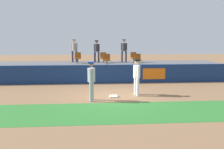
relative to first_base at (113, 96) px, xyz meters
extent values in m
plane|color=#846042|center=(-0.10, 0.18, -0.04)|extent=(60.00, 60.00, 0.00)
cube|color=#2D722D|center=(-0.10, -2.43, -0.04)|extent=(18.00, 2.80, 0.01)
cube|color=white|center=(0.00, 0.00, 0.00)|extent=(0.40, 0.40, 0.08)
cylinder|color=white|center=(1.20, 0.50, 0.42)|extent=(0.16, 0.16, 0.92)
cylinder|color=white|center=(1.25, 0.17, 0.42)|extent=(0.16, 0.16, 0.92)
cylinder|color=white|center=(1.22, 0.34, 1.20)|extent=(0.41, 0.41, 0.65)
sphere|color=tan|center=(1.22, 0.34, 1.71)|extent=(0.24, 0.24, 0.24)
cube|color=black|center=(1.22, 0.34, 1.79)|extent=(0.29, 0.29, 0.08)
cylinder|color=white|center=(1.19, 0.55, 1.23)|extent=(0.09, 0.09, 0.61)
cylinder|color=white|center=(1.26, 0.13, 1.23)|extent=(0.09, 0.09, 0.61)
ellipsoid|color=brown|center=(1.29, 0.57, 0.96)|extent=(0.15, 0.22, 0.28)
cylinder|color=#9EA3AD|center=(-1.06, -0.45, 0.42)|extent=(0.16, 0.16, 0.92)
cylinder|color=#9EA3AD|center=(-1.11, -0.78, 0.42)|extent=(0.16, 0.16, 0.92)
cylinder|color=#9EA3AD|center=(-1.09, -0.61, 1.20)|extent=(0.40, 0.40, 0.65)
sphere|color=#8C6647|center=(-1.09, -0.61, 1.71)|extent=(0.24, 0.24, 0.24)
cube|color=#193899|center=(-1.09, -0.61, 1.78)|extent=(0.28, 0.28, 0.08)
cylinder|color=#9EA3AD|center=(-1.06, -0.40, 1.22)|extent=(0.09, 0.09, 0.60)
cylinder|color=#9EA3AD|center=(-1.12, -0.82, 1.22)|extent=(0.09, 0.09, 0.60)
cube|color=navy|center=(-0.10, 3.76, 0.56)|extent=(18.00, 0.24, 1.21)
cube|color=orange|center=(2.98, 3.64, 0.56)|extent=(1.50, 0.02, 0.72)
cube|color=#59595E|center=(-0.10, 6.33, 0.45)|extent=(18.00, 4.80, 0.98)
cylinder|color=#4C4C51|center=(2.16, 6.93, 1.14)|extent=(0.08, 0.08, 0.40)
cube|color=#8C4714|center=(2.16, 6.93, 1.34)|extent=(0.44, 0.44, 0.08)
cube|color=#8C4714|center=(2.16, 7.12, 1.58)|extent=(0.44, 0.06, 0.40)
cylinder|color=#4C4C51|center=(-2.22, 6.93, 1.14)|extent=(0.08, 0.08, 0.40)
cube|color=#8C4714|center=(-2.22, 6.93, 1.34)|extent=(0.47, 0.44, 0.08)
cube|color=#8C4714|center=(-2.22, 7.12, 1.58)|extent=(0.47, 0.06, 0.40)
cylinder|color=#4C4C51|center=(-0.23, 6.93, 1.14)|extent=(0.08, 0.08, 0.40)
cube|color=#8C4714|center=(-0.23, 6.93, 1.34)|extent=(0.46, 0.44, 0.08)
cube|color=#8C4714|center=(-0.23, 7.12, 1.58)|extent=(0.46, 0.06, 0.40)
cylinder|color=#4C4C51|center=(2.15, 5.13, 1.14)|extent=(0.08, 0.08, 0.40)
cube|color=#8C4714|center=(2.15, 5.13, 1.34)|extent=(0.47, 0.44, 0.08)
cube|color=#8C4714|center=(2.15, 5.32, 1.58)|extent=(0.47, 0.06, 0.40)
cylinder|color=#4C4C51|center=(-0.06, 5.13, 1.14)|extent=(0.08, 0.08, 0.40)
cube|color=#8C4714|center=(-0.06, 5.13, 1.34)|extent=(0.48, 0.44, 0.08)
cube|color=#8C4714|center=(-0.06, 5.32, 1.58)|extent=(0.48, 0.06, 0.40)
cylinder|color=#33384C|center=(-2.38, 7.94, 1.40)|extent=(0.15, 0.15, 0.91)
cylinder|color=#33384C|center=(-2.71, 7.98, 1.40)|extent=(0.15, 0.15, 0.91)
cylinder|color=#A5998C|center=(-2.55, 7.96, 2.17)|extent=(0.39, 0.39, 0.64)
sphere|color=tan|center=(-2.55, 7.96, 2.67)|extent=(0.24, 0.24, 0.24)
cube|color=#A5998C|center=(-2.55, 7.96, 2.75)|extent=(0.28, 0.28, 0.08)
cylinder|color=#A5998C|center=(-2.34, 7.93, 2.19)|extent=(0.09, 0.09, 0.60)
cylinder|color=#A5998C|center=(-2.76, 7.98, 2.19)|extent=(0.09, 0.09, 0.60)
cylinder|color=#33384C|center=(1.63, 7.63, 1.39)|extent=(0.15, 0.15, 0.90)
cylinder|color=#33384C|center=(1.32, 7.72, 1.39)|extent=(0.15, 0.15, 0.90)
cylinder|color=#333338|center=(1.48, 7.68, 2.16)|extent=(0.44, 0.44, 0.64)
sphere|color=beige|center=(1.48, 7.68, 2.66)|extent=(0.24, 0.24, 0.24)
cube|color=#333338|center=(1.48, 7.68, 2.74)|extent=(0.31, 0.31, 0.08)
cylinder|color=#333338|center=(1.68, 7.61, 2.18)|extent=(0.09, 0.09, 0.59)
cylinder|color=#333338|center=(1.27, 7.74, 2.18)|extent=(0.09, 0.09, 0.59)
cylinder|color=#33384C|center=(-0.59, 7.55, 1.38)|extent=(0.15, 0.15, 0.87)
cylinder|color=#33384C|center=(-0.89, 7.66, 1.38)|extent=(0.15, 0.15, 0.87)
cylinder|color=#333338|center=(-0.74, 7.60, 2.12)|extent=(0.42, 0.42, 0.61)
sphere|color=#8C6647|center=(-0.74, 7.60, 2.59)|extent=(0.23, 0.23, 0.23)
cube|color=black|center=(-0.74, 7.60, 2.67)|extent=(0.30, 0.30, 0.08)
cylinder|color=#333338|center=(-0.55, 7.54, 2.14)|extent=(0.09, 0.09, 0.57)
cylinder|color=#333338|center=(-0.93, 7.67, 2.14)|extent=(0.09, 0.09, 0.57)
camera|label=1|loc=(-0.94, -11.64, 2.94)|focal=38.28mm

